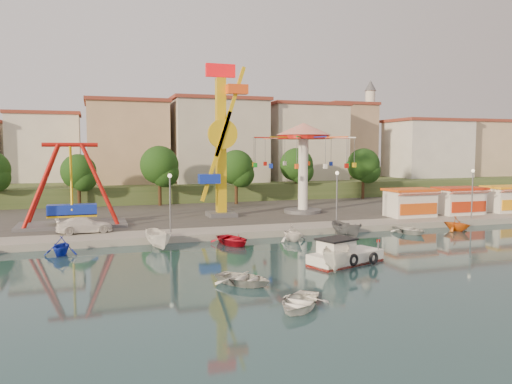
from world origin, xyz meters
name	(u,v)px	position (x,y,z in m)	size (l,w,h in m)	color
ground	(319,268)	(0.00, 0.00, 0.00)	(200.00, 200.00, 0.00)	#15333A
quay_deck	(175,191)	(0.00, 62.00, 0.30)	(200.00, 100.00, 0.60)	#9E998E
asphalt_pad	(215,209)	(0.00, 30.00, 0.60)	(90.00, 28.00, 0.01)	#4C4944
hill_terrace	(171,183)	(0.00, 67.00, 1.50)	(200.00, 60.00, 3.00)	#384C26
pirate_ship_ride	(71,187)	(-16.26, 20.61, 4.39)	(10.00, 5.00, 8.00)	#59595E
kamikaze_tower	(223,144)	(-0.80, 22.65, 8.58)	(4.26, 3.10, 16.50)	#59595E
wave_swinger	(303,147)	(8.85, 23.13, 8.20)	(11.60, 11.60, 10.40)	#59595E
booth_left	(410,202)	(18.77, 16.49, 2.16)	(5.40, 3.78, 3.08)	white
booth_mid	(459,200)	(25.36, 16.49, 2.16)	(5.40, 3.78, 3.08)	white
booth_right	(508,199)	(32.27, 16.49, 2.16)	(5.40, 3.78, 3.08)	white
lamp_post_1	(170,206)	(-8.00, 13.00, 3.10)	(0.14, 0.14, 5.00)	#59595E
lamp_post_2	(337,200)	(8.00, 13.00, 3.10)	(0.14, 0.14, 5.00)	#59595E
lamp_post_3	(472,195)	(24.00, 13.00, 3.10)	(0.14, 0.14, 5.00)	#59595E
tree_1	(78,172)	(-16.00, 36.24, 5.20)	(4.35, 4.35, 6.80)	#382314
tree_2	(159,165)	(-6.00, 35.81, 5.92)	(5.02, 5.02, 7.85)	#382314
tree_3	(236,167)	(4.00, 34.36, 5.55)	(4.68, 4.68, 7.32)	#382314
tree_4	(296,165)	(14.00, 37.35, 5.75)	(4.86, 4.86, 7.60)	#382314
tree_5	(363,165)	(24.00, 35.54, 5.71)	(4.83, 4.83, 7.54)	#382314
building_1	(43,154)	(-21.33, 51.38, 7.32)	(12.33, 9.01, 8.63)	silver
building_2	(132,145)	(-8.19, 51.96, 8.62)	(11.95, 9.28, 11.23)	tan
building_3	(221,152)	(5.60, 48.80, 7.60)	(12.59, 10.50, 9.20)	beige
building_4	(290,151)	(19.07, 52.20, 7.62)	(10.75, 9.23, 9.24)	beige
building_5	(362,146)	(32.37, 50.33, 8.61)	(12.77, 10.96, 11.21)	tan
building_6	(423,143)	(44.15, 48.77, 9.18)	(8.23, 8.98, 12.36)	silver
building_7	(457,152)	(56.03, 53.70, 7.38)	(11.59, 10.93, 8.76)	beige
minaret	(370,125)	(36.00, 54.00, 12.55)	(2.80, 2.80, 18.00)	silver
cabin_motorboat	(344,256)	(2.19, 0.63, 0.53)	(6.02, 3.91, 1.98)	white
rowboat_a	(244,279)	(-5.99, -2.37, 0.37)	(2.55, 3.57, 0.74)	silver
rowboat_b	(299,302)	(-4.67, -7.54, 0.37)	(2.52, 3.54, 0.73)	white
skiff	(337,257)	(0.80, -1.03, 0.90)	(1.76, 4.68, 1.81)	white
van	(84,225)	(-15.10, 16.19, 1.29)	(1.93, 4.75, 1.38)	white
moored_boat_1	(61,246)	(-16.70, 9.80, 0.72)	(2.37, 2.75, 1.45)	#162BC3
moored_boat_2	(159,239)	(-9.43, 9.80, 0.80)	(1.57, 4.17, 1.61)	white
moored_boat_3	(233,240)	(-3.26, 9.80, 0.42)	(2.90, 4.06, 0.84)	red
moored_boat_4	(292,233)	(2.09, 9.80, 0.75)	(2.44, 2.83, 1.49)	white
moored_boat_5	(347,230)	(7.38, 9.80, 0.74)	(1.45, 3.84, 1.48)	#555559
moored_boat_6	(410,230)	(14.05, 9.80, 0.37)	(2.59, 3.62, 0.75)	silver
moored_boat_7	(457,223)	(19.43, 9.80, 0.74)	(2.41, 2.80, 1.47)	#DC5F13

